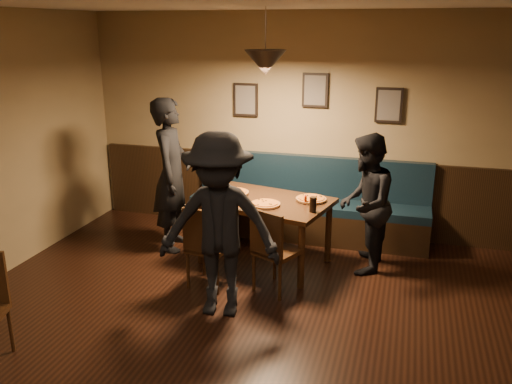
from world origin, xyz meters
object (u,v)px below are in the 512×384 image
Objects in this scene: diner_left at (172,175)px; soda_glass at (313,204)px; booth_bench at (308,200)px; diner_front at (219,226)px; tabasco_bottle at (306,199)px; chair_near_right at (277,249)px; chair_near_left at (210,245)px; dining_table at (265,231)px; diner_right at (365,204)px.

diner_left reaches higher than soda_glass.
diner_front reaches higher than booth_bench.
tabasco_bottle is at bearing -81.19° from booth_bench.
booth_bench is 1.74m from diner_left.
soda_glass is (0.29, 0.36, 0.39)m from chair_near_right.
tabasco_bottle is at bearing 56.44° from diner_front.
diner_left is (-1.51, -0.75, 0.42)m from booth_bench.
soda_glass is at bearing -60.94° from tabasco_bottle.
dining_table is at bearing 67.95° from chair_near_left.
chair_near_right is at bearing 14.64° from chair_near_left.
booth_bench reaches higher than chair_near_left.
diner_front is 14.93× the size of tabasco_bottle.
diner_front is at bearing -126.60° from soda_glass.
diner_left is 1.06× the size of diner_front.
soda_glass is (-0.51, -0.38, 0.07)m from diner_right.
tabasco_bottle reaches higher than dining_table.
soda_glass is 1.38× the size of tabasco_bottle.
diner_left is (-0.78, 0.84, 0.47)m from chair_near_left.
chair_near_right is 0.60m from soda_glass.
chair_near_right is (0.70, 0.09, 0.00)m from chair_near_left.
soda_glass is (0.59, -0.26, 0.46)m from dining_table.
diner_left reaches higher than tabasco_bottle.
chair_near_right is 0.70m from tabasco_bottle.
diner_left is 1.66m from tabasco_bottle.
dining_table is (-0.33, -0.89, -0.12)m from booth_bench.
diner_right is 9.57× the size of soda_glass.
diner_left reaches higher than diner_right.
diner_front reaches higher than soda_glass.
diner_front reaches higher than tabasco_bottle.
booth_bench is 1.50m from chair_near_right.
diner_left reaches higher than diner_front.
tabasco_bottle is (-0.12, 0.21, -0.02)m from soda_glass.
soda_glass is at bearing 31.79° from chair_near_left.
diner_right is at bearing 19.57° from dining_table.
diner_right is (0.77, -0.76, 0.27)m from booth_bench.
dining_table is 1.29m from diner_front.
booth_bench is 2.12× the size of dining_table.
diner_right is (2.28, -0.01, -0.15)m from diner_left.
diner_right is 13.21× the size of tabasco_bottle.
booth_bench is at bearing 102.97° from soda_glass.
soda_glass reaches higher than dining_table.
booth_bench is 3.38× the size of chair_near_left.
diner_front is (1.07, -1.33, -0.05)m from diner_left.
booth_bench is 1.22m from soda_glass.
tabasco_bottle is at bearing 119.06° from soda_glass.
diner_right is 0.64m from soda_glass.
booth_bench is 3.36× the size of chair_near_right.
booth_bench is 0.95m from dining_table.
diner_left is 1.19× the size of diner_right.
tabasco_bottle is at bearing 44.77° from chair_near_left.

